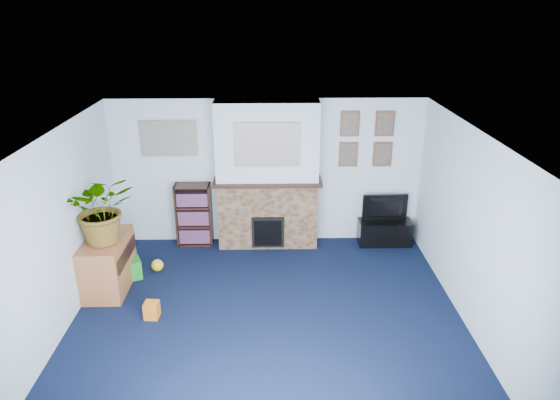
{
  "coord_description": "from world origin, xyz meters",
  "views": [
    {
      "loc": [
        0.05,
        -5.43,
        3.83
      ],
      "look_at": [
        0.18,
        0.97,
        1.23
      ],
      "focal_mm": 32.0,
      "sensor_mm": 36.0,
      "label": 1
    }
  ],
  "objects_px": {
    "bookshelf": "(194,216)",
    "sideboard": "(108,266)",
    "television": "(386,209)",
    "tv_stand": "(384,231)"
  },
  "relations": [
    {
      "from": "bookshelf",
      "to": "sideboard",
      "type": "distance_m",
      "value": 1.71
    },
    {
      "from": "tv_stand",
      "to": "bookshelf",
      "type": "relative_size",
      "value": 0.82
    },
    {
      "from": "television",
      "to": "tv_stand",
      "type": "bearing_deg",
      "value": 87.49
    },
    {
      "from": "sideboard",
      "to": "bookshelf",
      "type": "bearing_deg",
      "value": 53.03
    },
    {
      "from": "bookshelf",
      "to": "sideboard",
      "type": "xyz_separation_m",
      "value": [
        -1.03,
        -1.36,
        -0.15
      ]
    },
    {
      "from": "tv_stand",
      "to": "television",
      "type": "bearing_deg",
      "value": 90.0
    },
    {
      "from": "television",
      "to": "sideboard",
      "type": "distance_m",
      "value": 4.39
    },
    {
      "from": "tv_stand",
      "to": "bookshelf",
      "type": "height_order",
      "value": "bookshelf"
    },
    {
      "from": "bookshelf",
      "to": "sideboard",
      "type": "height_order",
      "value": "bookshelf"
    },
    {
      "from": "tv_stand",
      "to": "bookshelf",
      "type": "bearing_deg",
      "value": 178.61
    }
  ]
}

